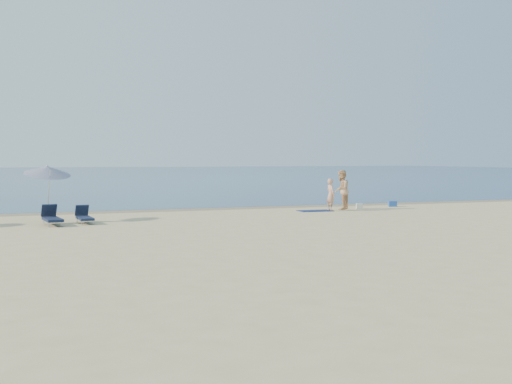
{
  "coord_description": "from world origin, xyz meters",
  "views": [
    {
      "loc": [
        -10.55,
        -11.4,
        2.54
      ],
      "look_at": [
        -0.11,
        16.0,
        1.0
      ],
      "focal_mm": 45.0,
      "sensor_mm": 36.0,
      "label": 1
    }
  ],
  "objects_px": {
    "umbrella_near": "(48,170)",
    "person_right": "(341,190)",
    "blue_cooler": "(392,204)",
    "person_left": "(331,195)"
  },
  "relations": [
    {
      "from": "umbrella_near",
      "to": "person_right",
      "type": "bearing_deg",
      "value": -12.32
    },
    {
      "from": "blue_cooler",
      "to": "umbrella_near",
      "type": "relative_size",
      "value": 0.17
    },
    {
      "from": "blue_cooler",
      "to": "person_left",
      "type": "bearing_deg",
      "value": -145.2
    },
    {
      "from": "blue_cooler",
      "to": "umbrella_near",
      "type": "height_order",
      "value": "umbrella_near"
    },
    {
      "from": "person_right",
      "to": "umbrella_near",
      "type": "relative_size",
      "value": 0.8
    },
    {
      "from": "person_left",
      "to": "umbrella_near",
      "type": "distance_m",
      "value": 13.15
    },
    {
      "from": "person_left",
      "to": "blue_cooler",
      "type": "distance_m",
      "value": 4.51
    },
    {
      "from": "blue_cooler",
      "to": "umbrella_near",
      "type": "xyz_separation_m",
      "value": [
        -17.38,
        -1.62,
        1.91
      ]
    },
    {
      "from": "person_left",
      "to": "person_right",
      "type": "distance_m",
      "value": 1.01
    },
    {
      "from": "person_left",
      "to": "umbrella_near",
      "type": "height_order",
      "value": "umbrella_near"
    }
  ]
}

